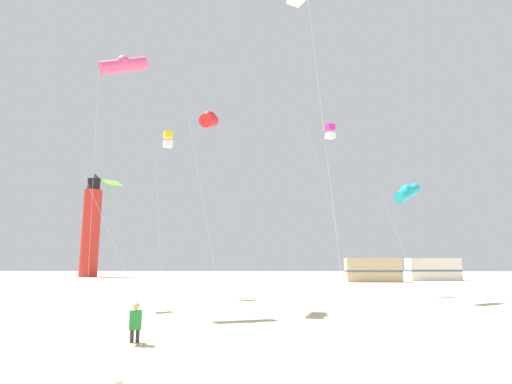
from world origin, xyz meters
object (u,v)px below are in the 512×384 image
kite_flyer_standing (135,322)px  rv_van_white (433,269)px  kite_tube_cyan (407,192)px  kite_tube_rainbow (124,65)px  kite_tube_scarlet (209,120)px  kite_box_gold (168,140)px  lighthouse_distant (91,228)px  rv_van_tan (373,270)px  kite_box_magenta (330,132)px  kite_diamond_lime (112,187)px

kite_flyer_standing → rv_van_white: size_ratio=0.18×
kite_tube_cyan → kite_tube_rainbow: size_ratio=0.55×
kite_tube_scarlet → kite_box_gold: bearing=119.7°
kite_tube_rainbow → lighthouse_distant: (-21.65, 45.19, -4.75)m
kite_flyer_standing → kite_tube_rainbow: bearing=-82.0°
rv_van_tan → kite_box_gold: bearing=-131.4°
kite_tube_rainbow → lighthouse_distant: 50.33m
lighthouse_distant → rv_van_white: (49.83, -10.96, -6.45)m
kite_tube_scarlet → rv_van_white: 41.48m
rv_van_tan → kite_tube_scarlet: bearing=-117.1°
kite_tube_cyan → kite_box_magenta: size_ratio=0.55×
lighthouse_distant → kite_diamond_lime: bearing=-64.5°
kite_flyer_standing → rv_van_tan: bearing=-130.6°
kite_tube_cyan → rv_van_white: kite_tube_cyan is taller
kite_tube_rainbow → kite_flyer_standing: bearing=-63.8°
kite_tube_scarlet → kite_flyer_standing: bearing=-93.1°
kite_tube_cyan → kite_tube_scarlet: kite_tube_scarlet is taller
lighthouse_distant → rv_van_white: size_ratio=2.56×
kite_tube_rainbow → kite_tube_scarlet: 5.30m
kite_tube_cyan → kite_tube_scarlet: bearing=-160.1°
kite_box_gold → rv_van_tan: 30.69m
kite_diamond_lime → rv_van_white: bearing=49.0°
kite_diamond_lime → rv_van_tan: size_ratio=1.03×
kite_tube_cyan → rv_van_tan: size_ratio=1.13×
kite_diamond_lime → kite_tube_scarlet: bearing=2.9°
kite_diamond_lime → kite_box_gold: bearing=83.8°
kite_tube_cyan → kite_box_gold: size_ratio=0.62×
kite_diamond_lime → rv_van_tan: 35.95m
kite_box_gold → rv_van_tan: kite_box_gold is taller
kite_box_gold → kite_tube_scarlet: kite_box_gold is taller
kite_tube_rainbow → rv_van_tan: (19.66, 30.35, -11.20)m
kite_tube_cyan → kite_box_gold: 16.93m
kite_tube_scarlet → rv_van_white: bearing=54.1°
kite_box_gold → rv_van_white: size_ratio=1.79×
kite_flyer_standing → rv_van_tan: size_ratio=0.18×
kite_box_magenta → rv_van_white: size_ratio=2.01×
rv_van_tan → rv_van_white: 9.37m
rv_van_white → kite_tube_cyan: bearing=-116.0°
kite_flyer_standing → kite_box_gold: kite_box_gold is taller
kite_box_gold → kite_flyer_standing: bearing=-77.4°
kite_diamond_lime → lighthouse_distant: lighthouse_distant is taller
kite_box_gold → kite_tube_rainbow: bearing=-91.2°
kite_tube_cyan → rv_van_white: (12.00, 28.62, -5.20)m
kite_box_magenta → kite_flyer_standing: bearing=-113.4°
kite_flyer_standing → kite_diamond_lime: (-4.56, 9.00, 5.63)m
kite_box_magenta → kite_box_gold: kite_box_magenta is taller
rv_van_tan → rv_van_white: bearing=25.1°
kite_diamond_lime → kite_box_magenta: (13.13, 10.81, 6.37)m
kite_diamond_lime → kite_box_gold: 9.14m
kite_box_gold → kite_tube_cyan: bearing=-11.1°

